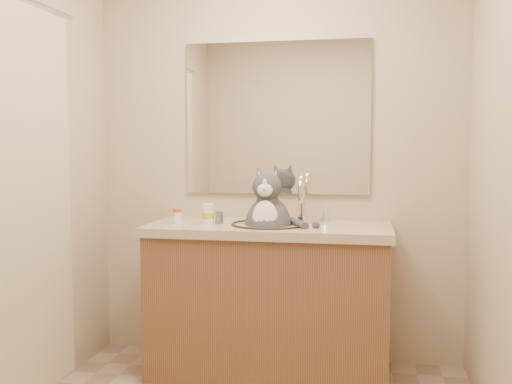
% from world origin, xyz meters
% --- Properties ---
extents(room, '(2.22, 2.52, 2.42)m').
position_xyz_m(room, '(0.00, 0.00, 1.20)').
color(room, gray).
rests_on(room, ground).
extents(vanity, '(1.34, 0.59, 1.12)m').
position_xyz_m(vanity, '(0.00, 0.96, 0.44)').
color(vanity, brown).
rests_on(vanity, ground).
extents(mirror, '(1.10, 0.02, 0.90)m').
position_xyz_m(mirror, '(0.00, 1.24, 1.45)').
color(mirror, white).
rests_on(mirror, room).
extents(shower_curtain, '(0.02, 1.30, 1.93)m').
position_xyz_m(shower_curtain, '(-1.05, 0.10, 1.03)').
color(shower_curtain, beige).
rests_on(shower_curtain, ground).
extents(cat, '(0.37, 0.30, 0.53)m').
position_xyz_m(cat, '(-0.00, 0.94, 0.86)').
color(cat, '#414045').
rests_on(cat, vanity).
extents(pill_bottle_redcap, '(0.05, 0.05, 0.08)m').
position_xyz_m(pill_bottle_redcap, '(-0.51, 0.90, 0.89)').
color(pill_bottle_redcap, white).
rests_on(pill_bottle_redcap, vanity).
extents(pill_bottle_orange, '(0.08, 0.08, 0.11)m').
position_xyz_m(pill_bottle_orange, '(-0.34, 0.93, 0.90)').
color(pill_bottle_orange, white).
rests_on(pill_bottle_orange, vanity).
extents(grey_canister, '(0.05, 0.05, 0.07)m').
position_xyz_m(grey_canister, '(-0.28, 0.94, 0.88)').
color(grey_canister, slate).
rests_on(grey_canister, vanity).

